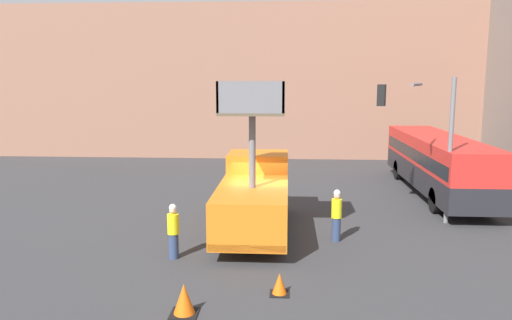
{
  "coord_description": "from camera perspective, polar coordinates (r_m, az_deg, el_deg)",
  "views": [
    {
      "loc": [
        0.96,
        -18.81,
        5.82
      ],
      "look_at": [
        -0.28,
        0.65,
        2.68
      ],
      "focal_mm": 35.0,
      "sensor_mm": 36.0,
      "label": 1
    }
  ],
  "objects": [
    {
      "name": "utility_truck",
      "position": [
        19.27,
        -0.14,
        -3.9
      ],
      "size": [
        2.53,
        7.18,
        5.78
      ],
      "color": "orange",
      "rests_on": "ground_plane"
    },
    {
      "name": "traffic_cone_near_truck",
      "position": [
        14.08,
        2.71,
        -14.02
      ],
      "size": [
        0.53,
        0.53,
        0.6
      ],
      "color": "black",
      "rests_on": "ground_plane"
    },
    {
      "name": "traffic_light_pole",
      "position": [
        21.5,
        18.72,
        3.77
      ],
      "size": [
        2.92,
        2.67,
        5.93
      ],
      "color": "slate",
      "rests_on": "ground_plane"
    },
    {
      "name": "traffic_cone_mid_road",
      "position": [
        13.08,
        -8.22,
        -15.54
      ],
      "size": [
        0.7,
        0.7,
        0.8
      ],
      "color": "black",
      "rests_on": "ground_plane"
    },
    {
      "name": "road_worker_near_truck",
      "position": [
        16.69,
        -9.44,
        -8.04
      ],
      "size": [
        0.38,
        0.38,
        1.84
      ],
      "rotation": [
        0.0,
        0.0,
        3.97
      ],
      "color": "navy",
      "rests_on": "ground_plane"
    },
    {
      "name": "ground_plane",
      "position": [
        19.71,
        0.71,
        -8.02
      ],
      "size": [
        120.0,
        120.0,
        0.0
      ],
      "primitive_type": "plane",
      "color": "#333335"
    },
    {
      "name": "city_bus",
      "position": [
        27.09,
        20.0,
        0.01
      ],
      "size": [
        2.55,
        12.23,
        2.97
      ],
      "rotation": [
        0.0,
        0.0,
        1.54
      ],
      "color": "#232328",
      "rests_on": "ground_plane"
    },
    {
      "name": "building_backdrop_far",
      "position": [
        41.67,
        2.36,
        8.95
      ],
      "size": [
        44.0,
        10.0,
        11.35
      ],
      "color": "#936651",
      "rests_on": "ground_plane"
    },
    {
      "name": "road_worker_directing",
      "position": [
        18.42,
        9.18,
        -6.24
      ],
      "size": [
        0.38,
        0.38,
        1.91
      ],
      "rotation": [
        0.0,
        0.0,
        4.55
      ],
      "color": "navy",
      "rests_on": "ground_plane"
    }
  ]
}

